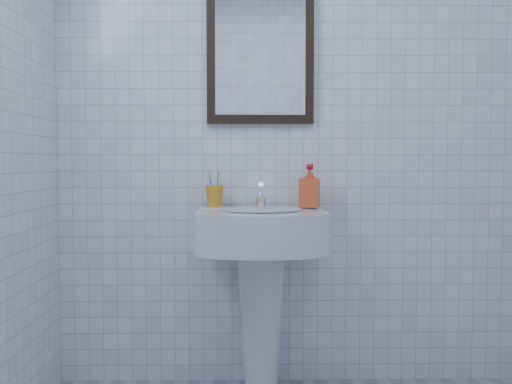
{
  "coord_description": "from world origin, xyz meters",
  "views": [
    {
      "loc": [
        -0.21,
        -1.51,
        1.06
      ],
      "look_at": [
        -0.17,
        0.86,
        0.93
      ],
      "focal_mm": 40.0,
      "sensor_mm": 36.0,
      "label": 1
    }
  ],
  "objects": [
    {
      "name": "wall_back",
      "position": [
        0.0,
        1.2,
        1.25
      ],
      "size": [
        2.2,
        0.02,
        2.5
      ],
      "primitive_type": "cube",
      "color": "white",
      "rests_on": "ground"
    },
    {
      "name": "washbasin",
      "position": [
        -0.14,
        0.99,
        0.58
      ],
      "size": [
        0.56,
        0.41,
        0.86
      ],
      "color": "white",
      "rests_on": "ground"
    },
    {
      "name": "faucet",
      "position": [
        -0.14,
        1.09,
        0.9
      ],
      "size": [
        0.05,
        0.1,
        0.12
      ],
      "color": "white",
      "rests_on": "washbasin"
    },
    {
      "name": "wall_mirror",
      "position": [
        -0.14,
        1.18,
        1.55
      ],
      "size": [
        0.5,
        0.04,
        0.62
      ],
      "color": "black",
      "rests_on": "wall_back"
    },
    {
      "name": "toothbrush_cup",
      "position": [
        -0.35,
        1.11,
        0.9
      ],
      "size": [
        0.09,
        0.09,
        0.1
      ],
      "primitive_type": null,
      "rotation": [
        0.0,
        0.0,
        0.13
      ],
      "color": "orange",
      "rests_on": "washbasin"
    },
    {
      "name": "soap_dispenser",
      "position": [
        0.08,
        1.09,
        0.95
      ],
      "size": [
        0.11,
        0.11,
        0.19
      ],
      "primitive_type": "imported",
      "rotation": [
        0.0,
        0.0,
        -0.25
      ],
      "color": "red",
      "rests_on": "washbasin"
    }
  ]
}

